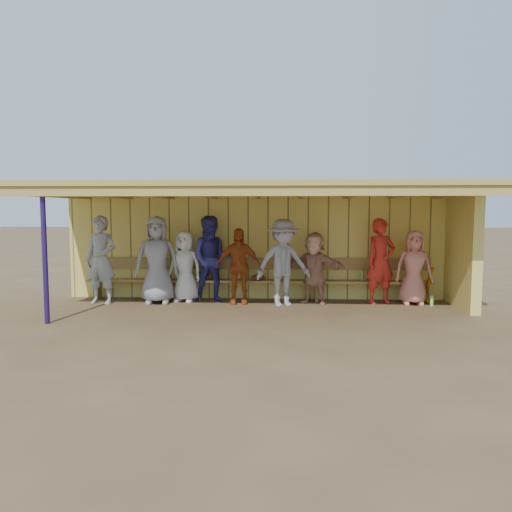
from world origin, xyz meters
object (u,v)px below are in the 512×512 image
Objects in this scene: player_c at (212,259)px; bench at (258,276)px; player_e at (283,263)px; player_h at (414,268)px; player_d at (238,266)px; player_f at (314,268)px; player_extra at (157,260)px; player_b at (185,266)px; player_a at (101,260)px; player_g at (381,261)px.

bench is (0.98, 0.31, -0.41)m from player_c.
player_e is 0.24× the size of bench.
player_c is 4.29m from player_h.
player_d is 1.05× the size of player_f.
player_extra is 0.25× the size of bench.
player_h is 0.21× the size of bench.
player_b is 0.98× the size of player_h.
player_h is (6.61, 0.23, -0.15)m from player_a.
player_b is 0.82× the size of player_extra.
player_a is 3.87m from player_e.
player_a reaches higher than player_extra.
player_b is at bearing -169.01° from bench.
player_a reaches higher than player_f.
player_extra is (-3.34, -0.18, 0.17)m from player_f.
player_h is at bearing -5.05° from player_extra.
player_f is at bearing -3.48° from player_extra.
player_a is 1.04× the size of player_g.
player_a is 1.19m from player_extra.
player_a reaches higher than player_h.
player_g is (3.61, 0.00, -0.03)m from player_c.
player_f is 0.97× the size of player_h.
player_a is 2.35m from player_c.
player_h is (3.70, 0.07, -0.02)m from player_d.
player_g is at bearing 23.80° from player_f.
player_g is at bearing -4.10° from player_c.
player_e is 2.77m from player_h.
bench is (-0.56, 0.67, -0.38)m from player_e.
player_c is 0.25× the size of bench.
player_g is 0.97× the size of player_extra.
player_e is at bearing 3.96° from player_b.
player_c reaches higher than player_b.
player_a is 3.39m from bench.
player_c is at bearing 145.92° from player_e.
player_b is at bearing -159.40° from player_f.
player_c reaches higher than player_f.
player_e is 0.75m from player_f.
player_d is at bearing 13.81° from player_a.
player_e is 0.95m from bench.
player_e is 1.18× the size of player_f.
player_b is at bearing 175.90° from player_c.
player_g reaches higher than player_h.
player_b is 0.95× the size of player_d.
player_c is 1.58m from player_e.
player_d reaches higher than player_h.
player_f is (2.20, -0.05, -0.17)m from player_c.
player_h is (4.29, -0.09, -0.15)m from player_c.
player_d reaches higher than player_b.
player_c reaches higher than player_h.
player_c is at bearing -162.68° from bench.
bench is at bearing 21.42° from player_a.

